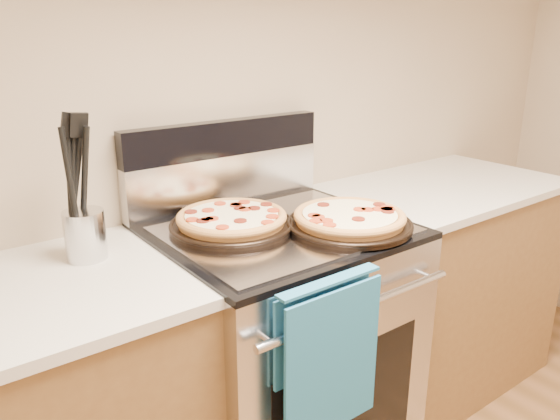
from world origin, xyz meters
TOP-DOWN VIEW (x-y plane):
  - wall_back at (0.00, 2.00)m, footprint 4.00×0.00m
  - range_body at (0.00, 1.65)m, footprint 0.76×0.68m
  - oven_window at (0.00, 1.31)m, footprint 0.56×0.01m
  - cooktop at (0.00, 1.65)m, footprint 0.76×0.68m
  - backsplash_lower at (0.00, 1.96)m, footprint 0.76×0.06m
  - backsplash_upper at (0.00, 1.96)m, footprint 0.76×0.06m
  - oven_handle at (0.00, 1.27)m, footprint 0.70×0.03m
  - dish_towel at (-0.12, 1.27)m, footprint 0.32×0.05m
  - foil_sheet at (0.00, 1.62)m, footprint 0.70×0.55m
  - cabinet_right at (0.88, 1.68)m, footprint 1.00×0.62m
  - countertop_right at (0.88, 1.68)m, footprint 1.02×0.64m
  - pepperoni_pizza_back at (-0.13, 1.72)m, footprint 0.48×0.48m
  - pepperoni_pizza_front at (0.17, 1.50)m, footprint 0.51×0.51m
  - utensil_crock at (-0.56, 1.79)m, footprint 0.14×0.14m

SIDE VIEW (x-z plane):
  - cabinet_right at x=0.88m, z-range 0.00..0.88m
  - range_body at x=0.00m, z-range 0.00..0.90m
  - oven_window at x=0.00m, z-range 0.25..0.65m
  - dish_towel at x=-0.12m, z-range 0.49..0.91m
  - oven_handle at x=0.00m, z-range 0.79..0.81m
  - countertop_right at x=0.88m, z-range 0.88..0.91m
  - cooktop at x=0.00m, z-range 0.90..0.92m
  - foil_sheet at x=0.00m, z-range 0.92..0.93m
  - pepperoni_pizza_back at x=-0.13m, z-range 0.93..0.98m
  - pepperoni_pizza_front at x=0.17m, z-range 0.93..0.98m
  - utensil_crock at x=-0.56m, z-range 0.91..1.05m
  - backsplash_lower at x=0.00m, z-range 0.92..1.10m
  - backsplash_upper at x=0.00m, z-range 1.10..1.22m
  - wall_back at x=0.00m, z-range -0.65..3.35m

